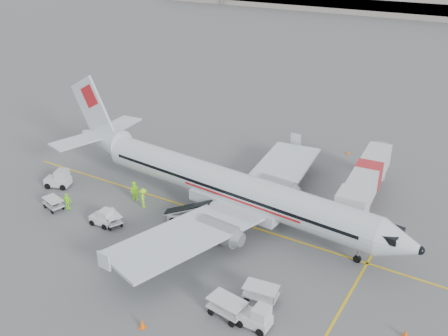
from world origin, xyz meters
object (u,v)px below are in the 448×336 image
at_px(jet_bridge, 367,183).
at_px(tug_mid, 102,217).
at_px(belt_loader, 190,208).
at_px(aircraft, 230,166).
at_px(tug_fore, 254,316).
at_px(tug_aft, 57,178).

bearing_deg(jet_bridge, tug_mid, -144.14).
relative_size(jet_bridge, belt_loader, 3.02).
xyz_separation_m(aircraft, tug_fore, (8.34, -11.09, -4.04)).
bearing_deg(belt_loader, tug_mid, -163.01).
xyz_separation_m(jet_bridge, belt_loader, (-11.98, -11.23, -0.63)).
height_order(jet_bridge, belt_loader, jet_bridge).
bearing_deg(aircraft, tug_aft, -161.82).
bearing_deg(tug_mid, tug_aft, 158.33).
bearing_deg(aircraft, tug_mid, -135.82).
xyz_separation_m(jet_bridge, tug_mid, (-18.23, -15.53, -1.21)).
xyz_separation_m(jet_bridge, tug_fore, (-1.26, -19.56, -1.14)).
bearing_deg(tug_mid, belt_loader, 31.66).
xyz_separation_m(belt_loader, tug_fore, (10.71, -8.34, -0.52)).
distance_m(aircraft, tug_aft, 18.24).
xyz_separation_m(aircraft, belt_loader, (-2.38, -2.75, -3.52)).
relative_size(aircraft, belt_loader, 7.09).
distance_m(jet_bridge, tug_mid, 23.97).
height_order(tug_fore, tug_mid, tug_fore).
distance_m(belt_loader, tug_mid, 7.61).
xyz_separation_m(aircraft, tug_mid, (-8.62, -7.05, -4.10)).
bearing_deg(tug_fore, tug_mid, 167.01).
bearing_deg(tug_fore, jet_bridge, 86.70).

